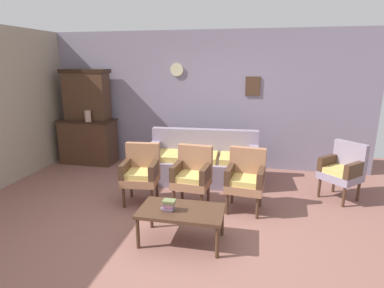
# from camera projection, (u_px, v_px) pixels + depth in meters

# --- Properties ---
(ground_plane) EXTENTS (7.68, 7.68, 0.00)m
(ground_plane) POSITION_uv_depth(u_px,v_px,m) (174.00, 225.00, 4.15)
(ground_plane) COLOR #84564C
(wall_back_with_decor) EXTENTS (6.40, 0.09, 2.70)m
(wall_back_with_decor) POSITION_uv_depth(u_px,v_px,m) (207.00, 100.00, 6.29)
(wall_back_with_decor) COLOR gray
(wall_back_with_decor) RESTS_ON ground
(side_cabinet) EXTENTS (1.16, 0.55, 0.93)m
(side_cabinet) POSITION_uv_depth(u_px,v_px,m) (89.00, 141.00, 6.64)
(side_cabinet) COLOR #472D1E
(side_cabinet) RESTS_ON ground
(cabinet_upper_hutch) EXTENTS (0.99, 0.38, 1.03)m
(cabinet_upper_hutch) POSITION_uv_depth(u_px,v_px,m) (87.00, 94.00, 6.47)
(cabinet_upper_hutch) COLOR #472D1E
(cabinet_upper_hutch) RESTS_ON side_cabinet
(vase_on_cabinet) EXTENTS (0.13, 0.13, 0.23)m
(vase_on_cabinet) POSITION_uv_depth(u_px,v_px,m) (88.00, 116.00, 6.30)
(vase_on_cabinet) COLOR tan
(vase_on_cabinet) RESTS_ON side_cabinet
(floral_couch) EXTENTS (2.00, 0.90, 0.90)m
(floral_couch) POSITION_uv_depth(u_px,v_px,m) (203.00, 163.00, 5.65)
(floral_couch) COLOR gray
(floral_couch) RESTS_ON ground
(armchair_row_middle) EXTENTS (0.57, 0.54, 0.90)m
(armchair_row_middle) POSITION_uv_depth(u_px,v_px,m) (141.00, 171.00, 4.74)
(armchair_row_middle) COLOR #9E6B4C
(armchair_row_middle) RESTS_ON ground
(armchair_by_doorway) EXTENTS (0.56, 0.53, 0.90)m
(armchair_by_doorway) POSITION_uv_depth(u_px,v_px,m) (192.00, 174.00, 4.62)
(armchair_by_doorway) COLOR #9E6B4C
(armchair_by_doorway) RESTS_ON ground
(armchair_near_couch_end) EXTENTS (0.57, 0.54, 0.90)m
(armchair_near_couch_end) POSITION_uv_depth(u_px,v_px,m) (246.00, 177.00, 4.48)
(armchair_near_couch_end) COLOR #9E6B4C
(armchair_near_couch_end) RESTS_ON ground
(wingback_chair_by_fireplace) EXTENTS (0.71, 0.71, 0.90)m
(wingback_chair_by_fireplace) POSITION_uv_depth(u_px,v_px,m) (343.00, 168.00, 4.85)
(wingback_chair_by_fireplace) COLOR gray
(wingback_chair_by_fireplace) RESTS_ON ground
(coffee_table) EXTENTS (1.00, 0.56, 0.42)m
(coffee_table) POSITION_uv_depth(u_px,v_px,m) (181.00, 213.00, 3.69)
(coffee_table) COLOR #472D1E
(coffee_table) RESTS_ON ground
(book_stack_on_table) EXTENTS (0.16, 0.11, 0.14)m
(book_stack_on_table) POSITION_uv_depth(u_px,v_px,m) (169.00, 205.00, 3.63)
(book_stack_on_table) COLOR slate
(book_stack_on_table) RESTS_ON coffee_table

